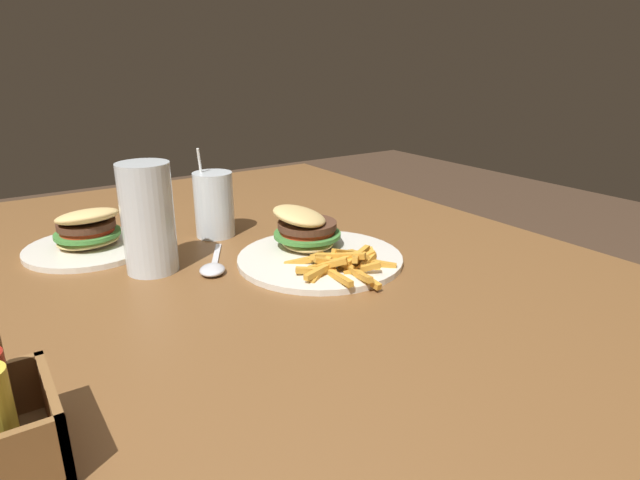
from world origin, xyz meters
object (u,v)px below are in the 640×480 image
(spoon, at_px, (213,268))
(meal_plate_far, at_px, (89,236))
(meal_plate_near, at_px, (315,245))
(juice_glass, at_px, (214,207))
(beer_glass, at_px, (148,222))

(spoon, distance_m, meal_plate_far, 0.26)
(meal_plate_near, relative_size, juice_glass, 1.74)
(spoon, bearing_deg, meal_plate_near, 105.32)
(juice_glass, distance_m, spoon, 0.20)
(beer_glass, bearing_deg, spoon, -128.51)
(juice_glass, bearing_deg, meal_plate_far, 78.82)
(beer_glass, xyz_separation_m, meal_plate_far, (0.16, 0.07, -0.06))
(meal_plate_far, bearing_deg, meal_plate_near, -128.80)
(meal_plate_near, height_order, spoon, meal_plate_near)
(beer_glass, height_order, spoon, beer_glass)
(juice_glass, relative_size, spoon, 1.10)
(meal_plate_near, xyz_separation_m, juice_glass, (0.21, 0.09, 0.03))
(beer_glass, distance_m, juice_glass, 0.20)
(meal_plate_near, relative_size, beer_glass, 1.67)
(meal_plate_near, xyz_separation_m, meal_plate_far, (0.26, 0.32, 0.00))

